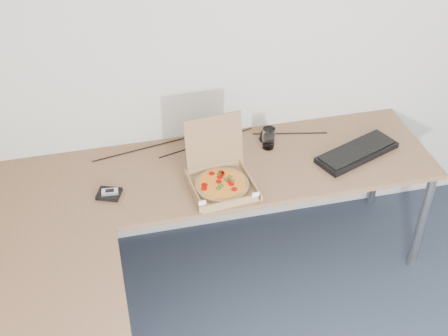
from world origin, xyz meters
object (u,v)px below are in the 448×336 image
object	(u,v)px
pizza_box	(221,181)
keyboard	(357,153)
desk	(164,235)
wallet	(109,194)
drinking_glass	(269,138)

from	to	relation	value
pizza_box	keyboard	bearing A→B (deg)	1.13
desk	wallet	bearing A→B (deg)	125.36
wallet	desk	bearing A→B (deg)	-33.50
desk	drinking_glass	size ratio (longest dim) A/B	19.60
drinking_glass	pizza_box	bearing A→B (deg)	-140.55
desk	pizza_box	bearing A→B (deg)	37.50
desk	drinking_glass	bearing A→B (deg)	38.48
pizza_box	desk	bearing A→B (deg)	-148.07
desk	wallet	size ratio (longest dim) A/B	20.92
pizza_box	keyboard	distance (m)	0.82
desk	keyboard	xyz separation A→B (m)	(1.16, 0.36, 0.05)
pizza_box	drinking_glass	world-z (taller)	pizza_box
keyboard	drinking_glass	bearing A→B (deg)	136.40
desk	pizza_box	distance (m)	0.45
wallet	keyboard	bearing A→B (deg)	22.45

